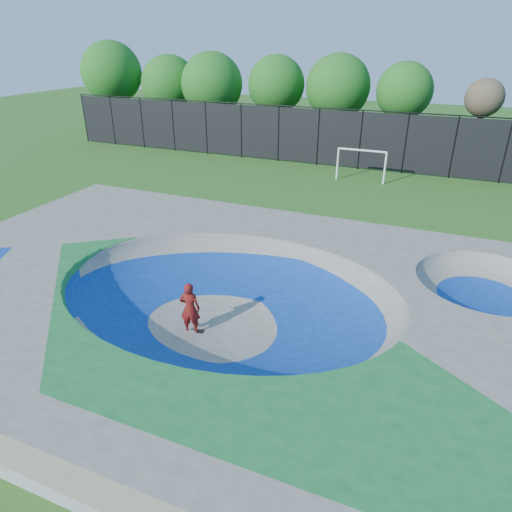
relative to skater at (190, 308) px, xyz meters
The scene contains 7 objects.
ground 1.48m from the skater, 41.98° to the left, with size 120.00×120.00×0.00m, color #265718.
skate_deck 1.20m from the skater, 41.98° to the left, with size 22.00×14.00×1.50m, color gray.
skater is the anchor object (origin of this frame).
skateboard 0.85m from the skater, ahead, with size 0.78×0.22×0.05m, color black.
soccer_goal 18.84m from the skater, 85.11° to the left, with size 3.13×0.12×2.07m.
fence 21.85m from the skater, 87.67° to the left, with size 48.09×0.09×4.04m.
treeline 27.38m from the skater, 87.96° to the left, with size 53.37×7.08×8.24m.
Camera 1 is at (5.61, -11.04, 8.43)m, focal length 32.00 mm.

